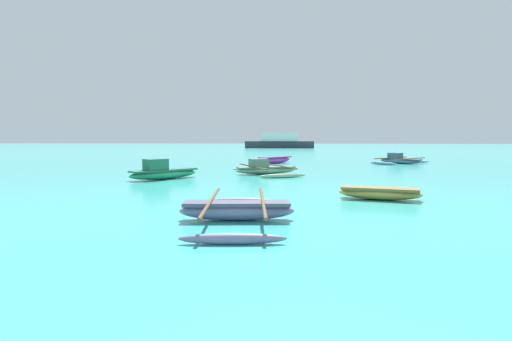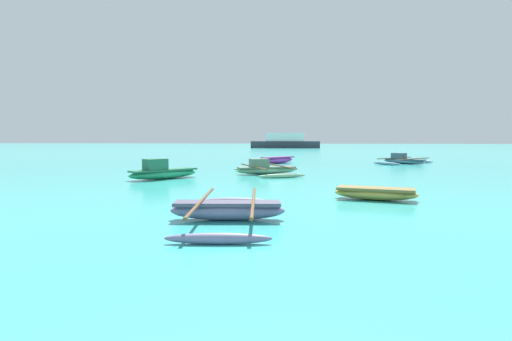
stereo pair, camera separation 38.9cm
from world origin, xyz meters
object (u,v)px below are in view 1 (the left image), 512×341
moored_boat_2 (275,160)px  moored_boat_4 (380,193)px  moored_boat_5 (265,169)px  moored_boat_1 (163,172)px  distant_ferry (279,142)px  moored_boat_0 (399,160)px  moored_boat_3 (237,210)px

moored_boat_2 → moored_boat_4: (3.79, -16.48, -0.06)m
moored_boat_2 → moored_boat_4: bearing=-127.8°
moored_boat_5 → moored_boat_1: bearing=-170.0°
distant_ferry → moored_boat_5: bearing=-89.1°
moored_boat_2 → moored_boat_0: bearing=-47.1°
moored_boat_2 → moored_boat_3: bearing=-140.9°
moored_boat_0 → moored_boat_3: (-8.91, -20.39, -0.03)m
moored_boat_2 → distant_ferry: distant_ferry is taller
moored_boat_0 → moored_boat_5: bearing=-89.3°
moored_boat_1 → moored_boat_5: moored_boat_1 is taller
moored_boat_0 → moored_boat_5: size_ratio=0.90×
moored_boat_1 → distant_ferry: (3.63, 53.38, 0.75)m
distant_ferry → moored_boat_0: bearing=-76.7°
moored_boat_0 → distant_ferry: size_ratio=0.38×
moored_boat_2 → moored_boat_3: size_ratio=0.64×
moored_boat_2 → distant_ferry: (-0.93, 42.01, 0.81)m
moored_boat_3 → moored_boat_5: bearing=84.9°
moored_boat_3 → distant_ferry: size_ratio=0.37×
moored_boat_5 → distant_ferry: size_ratio=0.42×
moored_boat_3 → moored_boat_5: moored_boat_5 is taller
moored_boat_1 → moored_boat_2: 12.25m
moored_boat_0 → distant_ferry: bearing=149.1°
moored_boat_0 → moored_boat_2: bearing=-130.5°
moored_boat_5 → distant_ferry: distant_ferry is taller
moored_boat_0 → moored_boat_5: (-9.02, -8.98, 0.01)m
moored_boat_3 → moored_boat_5: 11.42m
moored_boat_1 → moored_boat_4: 9.80m
moored_boat_3 → moored_boat_4: size_ratio=1.76×
moored_boat_1 → moored_boat_2: moored_boat_1 is taller
moored_boat_2 → moored_boat_4: size_ratio=1.12×
moored_boat_4 → moored_boat_5: size_ratio=0.50×
moored_boat_0 → moored_boat_4: size_ratio=1.81×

